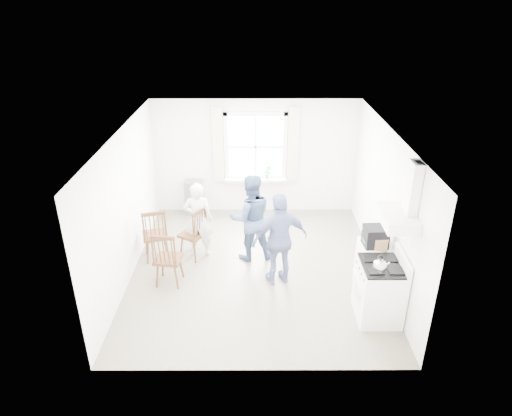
{
  "coord_description": "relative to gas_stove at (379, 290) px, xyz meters",
  "views": [
    {
      "loc": [
        -0.01,
        -7.13,
        4.69
      ],
      "look_at": [
        0.01,
        0.2,
        1.15
      ],
      "focal_mm": 32.0,
      "sensor_mm": 36.0,
      "label": 1
    }
  ],
  "objects": [
    {
      "name": "windsor_chair_c",
      "position": [
        -3.01,
        1.76,
        0.15
      ],
      "size": [
        0.59,
        0.6,
        1.05
      ],
      "color": "#482917",
      "rests_on": "ground"
    },
    {
      "name": "potted_plant",
      "position": [
        -1.64,
        3.71,
        0.52
      ],
      "size": [
        0.17,
        0.17,
        0.3
      ],
      "primitive_type": "imported",
      "rotation": [
        0.0,
        0.0,
        -0.03
      ],
      "color": "#347635",
      "rests_on": "window_assembly"
    },
    {
      "name": "kettle",
      "position": [
        -0.1,
        -0.18,
        0.56
      ],
      "size": [
        0.2,
        0.2,
        0.29
      ],
      "color": "silver",
      "rests_on": "gas_stove"
    },
    {
      "name": "windsor_chair_b",
      "position": [
        -3.44,
        0.81,
        0.15
      ],
      "size": [
        0.49,
        0.48,
        1.04
      ],
      "color": "#482917",
      "rests_on": "ground"
    },
    {
      "name": "person_mid",
      "position": [
        -2.01,
        1.76,
        0.36
      ],
      "size": [
        0.97,
        0.97,
        1.7
      ],
      "primitive_type": "imported",
      "rotation": [
        0.0,
        0.0,
        3.34
      ],
      "color": "#415579",
      "rests_on": "ground"
    },
    {
      "name": "window_assembly",
      "position": [
        -1.91,
        3.8,
        0.98
      ],
      "size": [
        1.88,
        0.24,
        1.7
      ],
      "color": "white",
      "rests_on": "room_shell"
    },
    {
      "name": "person_right",
      "position": [
        -1.5,
        0.96,
        0.36
      ],
      "size": [
        1.25,
        1.25,
        1.69
      ],
      "primitive_type": "imported",
      "rotation": [
        0.0,
        0.0,
        3.46
      ],
      "color": "navy",
      "rests_on": "ground"
    },
    {
      "name": "gas_stove",
      "position": [
        0.0,
        0.0,
        0.0
      ],
      "size": [
        0.68,
        0.76,
        1.12
      ],
      "color": "white",
      "rests_on": "ground"
    },
    {
      "name": "range_hood",
      "position": [
        0.16,
        -0.0,
        1.42
      ],
      "size": [
        0.45,
        0.76,
        0.94
      ],
      "color": "white",
      "rests_on": "room_shell"
    },
    {
      "name": "room_shell",
      "position": [
        -1.91,
        1.35,
        0.82
      ],
      "size": [
        4.62,
        5.12,
        2.64
      ],
      "color": "gray",
      "rests_on": "ground"
    },
    {
      "name": "cardboard_box",
      "position": [
        0.07,
        0.58,
        0.51
      ],
      "size": [
        0.36,
        0.31,
        0.19
      ],
      "primitive_type": "cube",
      "rotation": [
        0.0,
        0.0,
        -0.39
      ],
      "color": "olive",
      "rests_on": "low_cabinet"
    },
    {
      "name": "windsor_chair_a",
      "position": [
        -3.78,
        1.64,
        0.17
      ],
      "size": [
        0.56,
        0.55,
        1.08
      ],
      "color": "#482917",
      "rests_on": "ground"
    },
    {
      "name": "person_left",
      "position": [
        -2.99,
        1.86,
        0.27
      ],
      "size": [
        0.56,
        0.56,
        1.51
      ],
      "primitive_type": "imported",
      "rotation": [
        0.0,
        0.0,
        3.13
      ],
      "color": "silver",
      "rests_on": "ground"
    },
    {
      "name": "shelf_unit",
      "position": [
        -3.31,
        3.68,
        -0.08
      ],
      "size": [
        0.4,
        0.3,
        0.8
      ],
      "primitive_type": "cube",
      "color": "slate",
      "rests_on": "ground"
    },
    {
      "name": "stereo_stack",
      "position": [
        0.03,
        0.67,
        0.58
      ],
      "size": [
        0.39,
        0.35,
        0.33
      ],
      "color": "black",
      "rests_on": "low_cabinet"
    },
    {
      "name": "low_cabinet",
      "position": [
        0.07,
        0.7,
        -0.03
      ],
      "size": [
        0.5,
        0.55,
        0.9
      ],
      "primitive_type": "cube",
      "color": "white",
      "rests_on": "ground"
    }
  ]
}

